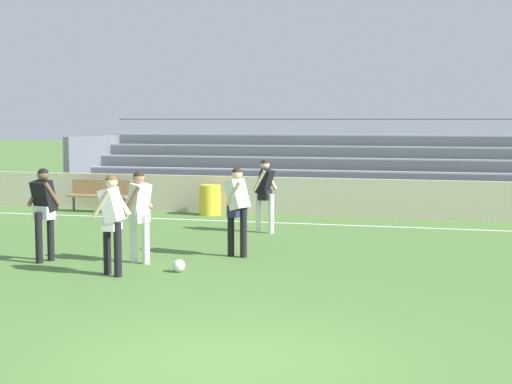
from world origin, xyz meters
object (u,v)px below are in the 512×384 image
object	(u,v)px
bleacher_stand	(389,169)
bench_near_bin	(100,193)
trash_bin	(210,200)
player_white_wide_right	(139,208)
player_white_deep_cover	(112,216)
player_dark_pressing_high	(265,189)
player_dark_overlapping	(44,206)
soccer_ball	(179,266)
player_white_wide_left	(237,204)

from	to	relation	value
bleacher_stand	bench_near_bin	world-z (taller)	bleacher_stand
trash_bin	player_white_wide_right	bearing A→B (deg)	-81.73
bench_near_bin	player_white_deep_cover	xyz separation A→B (m)	(4.27, -8.11, 0.46)
player_dark_pressing_high	player_dark_overlapping	world-z (taller)	player_dark_overlapping
trash_bin	player_white_wide_right	world-z (taller)	player_white_wide_right
player_white_deep_cover	player_dark_pressing_high	world-z (taller)	player_white_deep_cover
trash_bin	player_white_wide_right	size ratio (longest dim) A/B	0.49
player_white_wide_right	soccer_ball	world-z (taller)	player_white_wide_right
bench_near_bin	player_dark_overlapping	distance (m)	7.74
player_white_deep_cover	player_white_wide_left	distance (m)	2.70
bleacher_stand	player_white_wide_left	size ratio (longest dim) A/B	11.48
player_dark_pressing_high	player_white_wide_left	bearing A→B (deg)	-84.98
player_white_wide_right	player_white_deep_cover	bearing A→B (deg)	-89.03
player_white_deep_cover	bench_near_bin	bearing A→B (deg)	117.76
bench_near_bin	trash_bin	bearing A→B (deg)	2.40
trash_bin	player_dark_overlapping	world-z (taller)	player_dark_overlapping
bleacher_stand	player_dark_pressing_high	bearing A→B (deg)	-109.70
bench_near_bin	soccer_ball	bearing A→B (deg)	-55.28
bench_near_bin	player_white_wide_left	distance (m)	8.25
player_white_wide_right	soccer_ball	size ratio (longest dim) A/B	7.60
bench_near_bin	player_white_wide_right	world-z (taller)	player_white_wide_right
player_white_deep_cover	player_white_wide_right	distance (m)	1.16
player_white_wide_right	player_dark_overlapping	xyz separation A→B (m)	(-1.72, -0.35, 0.03)
player_white_wide_right	player_dark_overlapping	bearing A→B (deg)	-168.47
player_dark_overlapping	player_white_wide_right	bearing A→B (deg)	11.53
soccer_ball	player_white_wide_right	bearing A→B (deg)	148.31
player_dark_pressing_high	player_dark_overlapping	xyz separation A→B (m)	(-2.96, -4.61, 0.02)
player_white_wide_right	player_white_wide_left	size ratio (longest dim) A/B	0.99
player_dark_overlapping	player_white_wide_left	xyz separation A→B (m)	(3.24, 1.43, -0.01)
player_dark_pressing_high	player_dark_overlapping	size ratio (longest dim) A/B	0.98
player_white_deep_cover	soccer_ball	size ratio (longest dim) A/B	7.68
player_white_deep_cover	player_dark_overlapping	size ratio (longest dim) A/B	0.98
player_dark_overlapping	soccer_ball	bearing A→B (deg)	-5.45
trash_bin	player_white_wide_right	distance (m)	7.18
player_white_deep_cover	player_white_wide_right	xyz separation A→B (m)	(-0.02, 1.16, -0.01)
trash_bin	player_white_wide_right	xyz separation A→B (m)	(1.03, -7.08, 0.58)
player_white_wide_right	player_dark_pressing_high	size ratio (longest dim) A/B	0.99
player_dark_pressing_high	soccer_ball	bearing A→B (deg)	-93.05
trash_bin	soccer_ball	world-z (taller)	trash_bin
bench_near_bin	player_white_wide_left	xyz separation A→B (m)	(5.77, -5.87, 0.47)
bench_near_bin	player_white_wide_left	bearing A→B (deg)	-45.48
bleacher_stand	player_white_wide_left	bearing A→B (deg)	-101.72
bench_near_bin	player_dark_pressing_high	bearing A→B (deg)	-26.02
bleacher_stand	bench_near_bin	xyz separation A→B (m)	(-7.73, -3.57, -0.57)
bench_near_bin	player_white_deep_cover	world-z (taller)	player_white_deep_cover
bleacher_stand	player_white_deep_cover	size ratio (longest dim) A/B	11.53
player_dark_overlapping	soccer_ball	size ratio (longest dim) A/B	7.81
bench_near_bin	player_dark_pressing_high	xyz separation A→B (m)	(5.49, -2.68, 0.46)
trash_bin	player_white_wide_left	bearing A→B (deg)	-66.96
trash_bin	player_dark_pressing_high	world-z (taller)	player_dark_pressing_high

